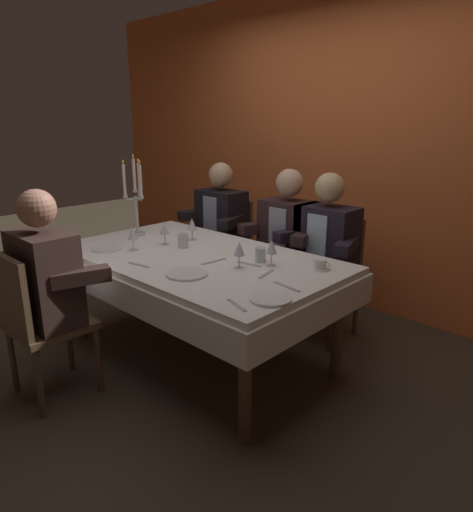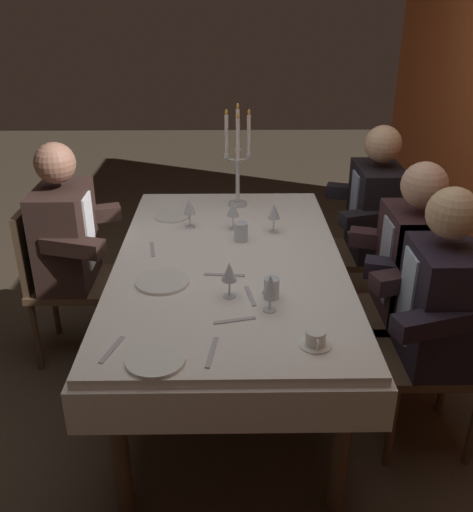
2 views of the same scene
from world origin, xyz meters
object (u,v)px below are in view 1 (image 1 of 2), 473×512
(coffee_cup_0, at_px, (320,265))
(candelabra, at_px, (136,199))
(dinner_plate_0, at_px, (107,248))
(wine_glass_4, at_px, (240,249))
(seated_diner_0, at_px, (222,220))
(dinner_plate_1, at_px, (187,274))
(water_tumbler_1, at_px, (183,241))
(wine_glass_3, at_px, (133,234))
(wine_glass_0, at_px, (164,229))
(seated_diner_3, at_px, (327,242))
(water_tumbler_0, at_px, (261,255))
(seated_diner_2, at_px, (288,234))
(dinner_plate_2, at_px, (271,299))
(wine_glass_1, at_px, (272,248))
(seated_diner_1, at_px, (44,278))
(wine_glass_2, at_px, (192,225))
(dining_table, at_px, (197,272))

(coffee_cup_0, bearing_deg, candelabra, -170.00)
(dinner_plate_0, bearing_deg, candelabra, 115.99)
(wine_glass_4, bearing_deg, seated_diner_0, 139.87)
(dinner_plate_1, bearing_deg, water_tumbler_1, 141.88)
(dinner_plate_1, xyz_separation_m, coffee_cup_0, (0.50, 0.62, 0.02))
(wine_glass_3, height_order, wine_glass_4, same)
(wine_glass_0, height_order, seated_diner_3, seated_diner_3)
(dinner_plate_0, relative_size, water_tumbler_0, 2.23)
(dinner_plate_0, relative_size, seated_diner_3, 0.17)
(water_tumbler_1, height_order, seated_diner_2, seated_diner_2)
(dinner_plate_0, xyz_separation_m, dinner_plate_1, (0.80, 0.03, 0.00))
(dinner_plate_2, distance_m, wine_glass_1, 0.56)
(water_tumbler_0, height_order, seated_diner_1, seated_diner_1)
(wine_glass_4, bearing_deg, candelabra, 177.51)
(wine_glass_2, xyz_separation_m, coffee_cup_0, (1.07, 0.07, -0.09))
(candelabra, height_order, wine_glass_1, candelabra)
(wine_glass_3, xyz_separation_m, seated_diner_2, (0.48, 1.10, -0.12))
(water_tumbler_0, distance_m, seated_diner_2, 0.78)
(wine_glass_2, distance_m, water_tumbler_0, 0.72)
(dinner_plate_2, xyz_separation_m, seated_diner_0, (-1.51, 1.15, -0.01))
(dinner_plate_2, height_order, wine_glass_1, wine_glass_1)
(seated_diner_1, bearing_deg, water_tumbler_0, 56.73)
(water_tumbler_1, xyz_separation_m, coffee_cup_0, (0.96, 0.25, -0.02))
(water_tumbler_1, bearing_deg, coffee_cup_0, 14.83)
(dinner_plate_0, relative_size, water_tumbler_1, 2.08)
(wine_glass_3, bearing_deg, wine_glass_4, 15.70)
(wine_glass_3, relative_size, water_tumbler_1, 1.65)
(seated_diner_2, relative_size, seated_diner_3, 1.00)
(dinner_plate_2, height_order, coffee_cup_0, coffee_cup_0)
(seated_diner_1, bearing_deg, wine_glass_1, 52.78)
(dinner_plate_0, distance_m, wine_glass_1, 1.16)
(water_tumbler_0, bearing_deg, seated_diner_0, 146.28)
(wine_glass_0, height_order, wine_glass_2, same)
(water_tumbler_1, bearing_deg, dining_table, -16.76)
(seated_diner_0, xyz_separation_m, seated_diner_3, (1.09, 0.00, 0.00))
(dinner_plate_2, bearing_deg, seated_diner_1, -151.43)
(water_tumbler_1, height_order, seated_diner_1, seated_diner_1)
(wine_glass_4, height_order, seated_diner_3, seated_diner_3)
(dinner_plate_2, height_order, seated_diner_0, seated_diner_0)
(wine_glass_0, relative_size, wine_glass_3, 1.00)
(dining_table, bearing_deg, water_tumbler_1, 163.24)
(water_tumbler_1, xyz_separation_m, seated_diner_0, (-0.45, 0.82, -0.05))
(candelabra, relative_size, water_tumbler_1, 6.13)
(dinner_plate_0, relative_size, seated_diner_0, 0.17)
(dining_table, distance_m, seated_diner_2, 0.90)
(wine_glass_1, height_order, coffee_cup_0, wine_glass_1)
(wine_glass_4, relative_size, seated_diner_1, 0.13)
(candelabra, distance_m, dinner_plate_1, 1.09)
(water_tumbler_1, bearing_deg, seated_diner_0, 118.82)
(dining_table, distance_m, water_tumbler_0, 0.47)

